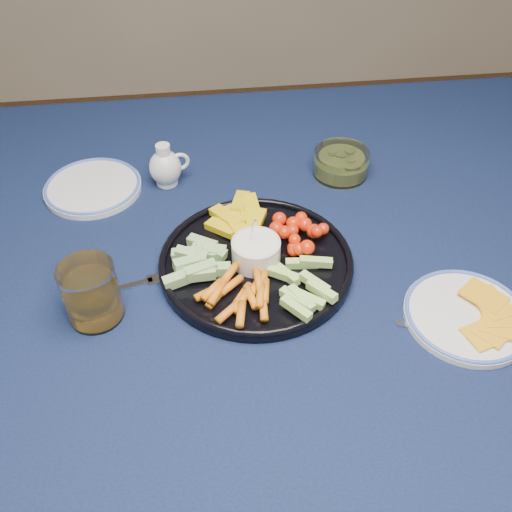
{
  "coord_description": "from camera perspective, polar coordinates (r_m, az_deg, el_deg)",
  "views": [
    {
      "loc": [
        -0.14,
        -0.76,
        1.43
      ],
      "look_at": [
        -0.05,
        -0.08,
        0.77
      ],
      "focal_mm": 40.0,
      "sensor_mm": 36.0,
      "label": 1
    }
  ],
  "objects": [
    {
      "name": "side_plate_extra",
      "position": [
        1.17,
        -16.01,
        6.67
      ],
      "size": [
        0.19,
        0.19,
        0.02
      ],
      "color": "silver",
      "rests_on": "dining_table"
    },
    {
      "name": "creamer_pitcher",
      "position": [
        1.14,
        -9.01,
        8.79
      ],
      "size": [
        0.08,
        0.06,
        0.09
      ],
      "color": "silver",
      "rests_on": "dining_table"
    },
    {
      "name": "crudite_platter",
      "position": [
        0.95,
        -0.14,
        -0.36
      ],
      "size": [
        0.33,
        0.33,
        0.1
      ],
      "color": "black",
      "rests_on": "dining_table"
    },
    {
      "name": "cheese_plate",
      "position": [
        0.94,
        20.36,
        -5.49
      ],
      "size": [
        0.19,
        0.19,
        0.02
      ],
      "color": "silver",
      "rests_on": "dining_table"
    },
    {
      "name": "juice_tumbler",
      "position": [
        0.9,
        -16.09,
        -3.83
      ],
      "size": [
        0.08,
        0.08,
        0.1
      ],
      "color": "silver",
      "rests_on": "dining_table"
    },
    {
      "name": "pickle_bowl",
      "position": [
        1.18,
        8.48,
        9.07
      ],
      "size": [
        0.11,
        0.11,
        0.05
      ],
      "color": "silver",
      "rests_on": "dining_table"
    },
    {
      "name": "dining_table",
      "position": [
        1.09,
        2.25,
        -1.13
      ],
      "size": [
        1.67,
        1.07,
        0.75
      ],
      "color": "#4B2819",
      "rests_on": "ground"
    },
    {
      "name": "fork_right",
      "position": [
        0.92,
        19.19,
        -7.41
      ],
      "size": [
        0.14,
        0.07,
        0.0
      ],
      "color": "silver",
      "rests_on": "dining_table"
    },
    {
      "name": "fork_left",
      "position": [
        0.96,
        -12.72,
        -2.99
      ],
      "size": [
        0.17,
        0.05,
        0.0
      ],
      "color": "silver",
      "rests_on": "dining_table"
    }
  ]
}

